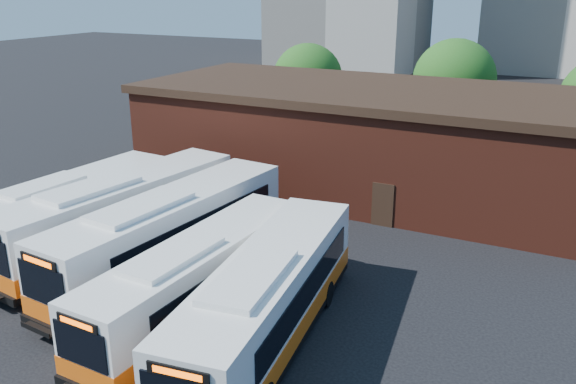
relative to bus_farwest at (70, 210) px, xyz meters
The scene contains 10 objects.
ground 12.05m from the bus_farwest, 26.10° to the right, with size 220.00×220.00×0.00m, color black.
bus_farwest is the anchor object (origin of this frame).
bus_west 3.41m from the bus_farwest, ahead, with size 4.61×13.97×3.75m.
bus_midwest 7.11m from the bus_farwest, ahead, with size 4.04×14.05×3.78m.
bus_mideast 11.10m from the bus_farwest, 19.00° to the right, with size 3.00×12.39×3.35m.
bus_east 14.36m from the bus_farwest, 16.50° to the right, with size 4.44×13.40×3.60m.
transit_worker 15.61m from the bus_farwest, 24.37° to the right, with size 0.67×0.44×1.84m, color #131536.
depot_building 18.32m from the bus_farwest, 53.92° to the left, with size 28.60×12.60×6.40m.
tree_west 26.93m from the bus_farwest, 88.42° to the left, with size 6.00×6.00×7.65m.
tree_mid 31.64m from the bus_farwest, 66.09° to the left, with size 6.56×6.56×8.36m.
Camera 1 is at (12.39, -15.54, 12.46)m, focal length 38.00 mm.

